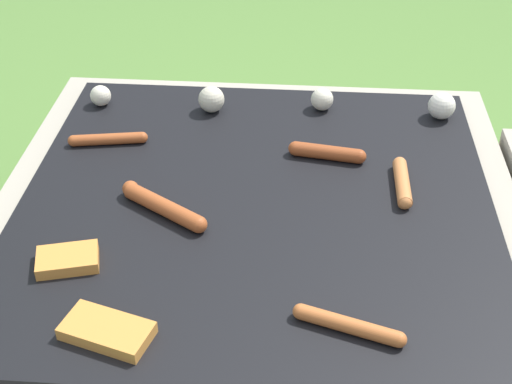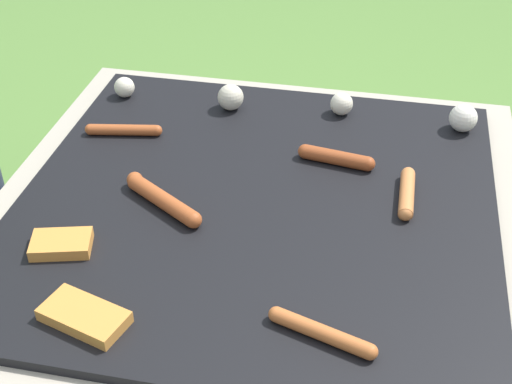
{
  "view_description": "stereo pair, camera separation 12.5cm",
  "coord_description": "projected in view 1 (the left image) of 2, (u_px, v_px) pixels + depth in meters",
  "views": [
    {
      "loc": [
        0.08,
        -1.01,
        1.21
      ],
      "look_at": [
        0.0,
        0.0,
        0.47
      ],
      "focal_mm": 50.0,
      "sensor_mm": 36.0,
      "label": 1
    },
    {
      "loc": [
        0.2,
        -0.99,
        1.21
      ],
      "look_at": [
        0.0,
        0.0,
        0.47
      ],
      "focal_mm": 50.0,
      "sensor_mm": 36.0,
      "label": 2
    }
  ],
  "objects": [
    {
      "name": "mushroom_row",
      "position": [
        291.0,
        101.0,
        1.51
      ],
      "size": [
        0.78,
        0.08,
        0.06
      ],
      "color": "beige",
      "rests_on": "grill"
    },
    {
      "name": "sausage_front_center",
      "position": [
        163.0,
        207.0,
        1.23
      ],
      "size": [
        0.17,
        0.12,
        0.03
      ],
      "color": "#A34C23",
      "rests_on": "grill"
    },
    {
      "name": "grill",
      "position": [
        256.0,
        292.0,
        1.4
      ],
      "size": [
        0.96,
        0.96,
        0.45
      ],
      "color": "#A89E8C",
      "rests_on": "ground_plane"
    },
    {
      "name": "ground_plane",
      "position": [
        256.0,
        367.0,
        1.53
      ],
      "size": [
        14.0,
        14.0,
        0.0
      ],
      "primitive_type": "plane",
      "color": "#567F38"
    },
    {
      "name": "sausage_back_right",
      "position": [
        349.0,
        325.0,
        1.01
      ],
      "size": [
        0.16,
        0.07,
        0.02
      ],
      "color": "#B7602D",
      "rests_on": "grill"
    },
    {
      "name": "sausage_back_center",
      "position": [
        402.0,
        183.0,
        1.29
      ],
      "size": [
        0.03,
        0.15,
        0.03
      ],
      "color": "#C6753D",
      "rests_on": "grill"
    },
    {
      "name": "bread_slice_center",
      "position": [
        68.0,
        260.0,
        1.13
      ],
      "size": [
        0.11,
        0.09,
        0.02
      ],
      "color": "#D18438",
      "rests_on": "grill"
    },
    {
      "name": "sausage_back_left",
      "position": [
        327.0,
        152.0,
        1.37
      ],
      "size": [
        0.15,
        0.05,
        0.03
      ],
      "color": "#93421E",
      "rests_on": "grill"
    },
    {
      "name": "sausage_front_left",
      "position": [
        108.0,
        139.0,
        1.41
      ],
      "size": [
        0.16,
        0.05,
        0.02
      ],
      "color": "#A34C23",
      "rests_on": "grill"
    },
    {
      "name": "bread_slice_left",
      "position": [
        107.0,
        331.0,
        1.0
      ],
      "size": [
        0.14,
        0.1,
        0.02
      ],
      "color": "#D18438",
      "rests_on": "grill"
    }
  ]
}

